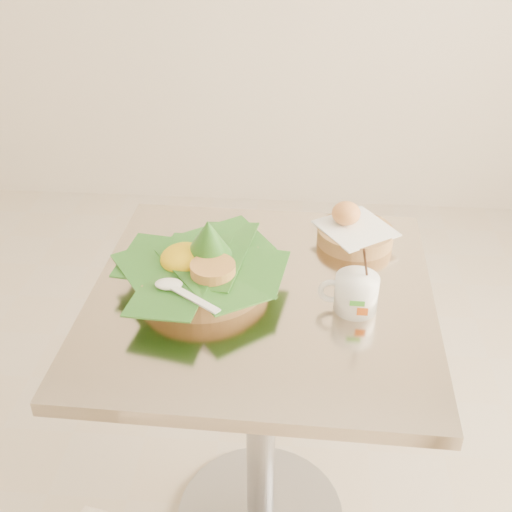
# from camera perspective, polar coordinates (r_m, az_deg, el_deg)

# --- Properties ---
(floor) EXTENTS (3.60, 3.60, 0.00)m
(floor) POSITION_cam_1_polar(r_m,az_deg,el_deg) (1.89, -4.33, -21.25)
(floor) COLOR beige
(floor) RESTS_ON ground
(cafe_table) EXTENTS (0.72, 0.72, 0.75)m
(cafe_table) POSITION_cam_1_polar(r_m,az_deg,el_deg) (1.46, 0.46, -10.27)
(cafe_table) COLOR gray
(cafe_table) RESTS_ON floor
(rice_basket) EXTENTS (0.34, 0.34, 0.17)m
(rice_basket) POSITION_cam_1_polar(r_m,az_deg,el_deg) (1.32, -4.84, -0.81)
(rice_basket) COLOR #B0844B
(rice_basket) RESTS_ON cafe_table
(bread_basket) EXTENTS (0.21, 0.21, 0.09)m
(bread_basket) POSITION_cam_1_polar(r_m,az_deg,el_deg) (1.49, 8.67, 2.20)
(bread_basket) COLOR #B0844B
(bread_basket) RESTS_ON cafe_table
(coffee_mug) EXTENTS (0.12, 0.09, 0.15)m
(coffee_mug) POSITION_cam_1_polar(r_m,az_deg,el_deg) (1.27, 8.80, -3.20)
(coffee_mug) COLOR white
(coffee_mug) RESTS_ON cafe_table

